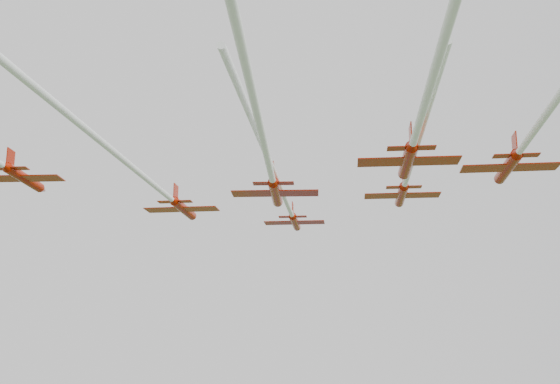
{
  "coord_description": "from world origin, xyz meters",
  "views": [
    {
      "loc": [
        6.01,
        -85.96,
        35.43
      ],
      "look_at": [
        2.21,
        -5.63,
        55.01
      ],
      "focal_mm": 45.0,
      "sensor_mm": 36.0,
      "label": 1
    }
  ],
  "objects_px": {
    "jet_row3_mid": "(269,163)",
    "jet_row2_left": "(144,176)",
    "jet_row4_right": "(419,123)",
    "jet_row2_right": "(408,173)",
    "jet_lead": "(283,195)",
    "jet_row3_right": "(547,112)"
  },
  "relations": [
    {
      "from": "jet_row3_right",
      "to": "jet_row2_left",
      "type": "bearing_deg",
      "value": 160.08
    },
    {
      "from": "jet_lead",
      "to": "jet_row2_left",
      "type": "xyz_separation_m",
      "value": [
        -14.68,
        -8.28,
        0.24
      ]
    },
    {
      "from": "jet_lead",
      "to": "jet_row3_right",
      "type": "relative_size",
      "value": 0.94
    },
    {
      "from": "jet_row4_right",
      "to": "jet_row3_mid",
      "type": "bearing_deg",
      "value": 142.67
    },
    {
      "from": "jet_row2_left",
      "to": "jet_row2_right",
      "type": "height_order",
      "value": "jet_row2_right"
    },
    {
      "from": "jet_row4_right",
      "to": "jet_lead",
      "type": "bearing_deg",
      "value": 114.75
    },
    {
      "from": "jet_row3_mid",
      "to": "jet_row4_right",
      "type": "relative_size",
      "value": 1.06
    },
    {
      "from": "jet_row3_mid",
      "to": "jet_row2_left",
      "type": "bearing_deg",
      "value": 144.32
    },
    {
      "from": "jet_row2_right",
      "to": "jet_row3_right",
      "type": "height_order",
      "value": "jet_row2_right"
    },
    {
      "from": "jet_lead",
      "to": "jet_row2_left",
      "type": "distance_m",
      "value": 16.85
    },
    {
      "from": "jet_row2_left",
      "to": "jet_row4_right",
      "type": "relative_size",
      "value": 1.32
    },
    {
      "from": "jet_row2_left",
      "to": "jet_lead",
      "type": "bearing_deg",
      "value": 33.88
    },
    {
      "from": "jet_row4_right",
      "to": "jet_row2_right",
      "type": "bearing_deg",
      "value": 86.85
    },
    {
      "from": "jet_row2_left",
      "to": "jet_row3_mid",
      "type": "bearing_deg",
      "value": -31.3
    },
    {
      "from": "jet_row2_right",
      "to": "jet_row3_right",
      "type": "relative_size",
      "value": 0.76
    },
    {
      "from": "jet_row2_right",
      "to": "jet_row4_right",
      "type": "distance_m",
      "value": 25.41
    },
    {
      "from": "jet_row2_left",
      "to": "jet_row2_right",
      "type": "relative_size",
      "value": 1.28
    },
    {
      "from": "jet_row2_right",
      "to": "jet_row3_mid",
      "type": "bearing_deg",
      "value": -131.9
    },
    {
      "from": "jet_row2_left",
      "to": "jet_row3_mid",
      "type": "distance_m",
      "value": 17.44
    },
    {
      "from": "jet_lead",
      "to": "jet_row2_left",
      "type": "bearing_deg",
      "value": -147.46
    },
    {
      "from": "jet_row2_left",
      "to": "jet_row2_right",
      "type": "bearing_deg",
      "value": 13.74
    },
    {
      "from": "jet_row2_right",
      "to": "jet_row3_right",
      "type": "xyz_separation_m",
      "value": [
        8.46,
        -21.5,
        -0.85
      ]
    }
  ]
}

